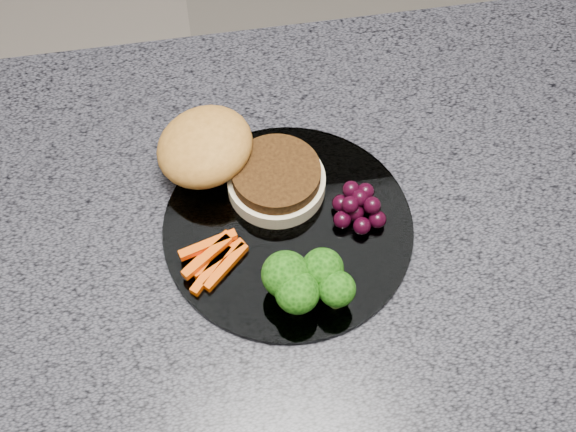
# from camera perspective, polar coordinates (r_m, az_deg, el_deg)

# --- Properties ---
(island_cabinet) EXTENTS (1.20, 0.60, 0.86)m
(island_cabinet) POSITION_cam_1_polar(r_m,az_deg,el_deg) (1.26, -3.55, -12.91)
(island_cabinet) COLOR #52371C
(island_cabinet) RESTS_ON ground
(countertop) EXTENTS (1.20, 0.60, 0.04)m
(countertop) POSITION_cam_1_polar(r_m,az_deg,el_deg) (0.84, -5.16, -2.91)
(countertop) COLOR #45444D
(countertop) RESTS_ON island_cabinet
(plate) EXTENTS (0.26, 0.26, 0.01)m
(plate) POSITION_cam_1_polar(r_m,az_deg,el_deg) (0.83, -0.00, -0.84)
(plate) COLOR white
(plate) RESTS_ON countertop
(burger) EXTENTS (0.20, 0.17, 0.06)m
(burger) POSITION_cam_1_polar(r_m,az_deg,el_deg) (0.85, -4.13, 3.94)
(burger) COLOR beige
(burger) RESTS_ON plate
(carrot_sticks) EXTENTS (0.07, 0.07, 0.02)m
(carrot_sticks) POSITION_cam_1_polar(r_m,az_deg,el_deg) (0.81, -5.35, -3.02)
(carrot_sticks) COLOR #F75204
(carrot_sticks) RESTS_ON plate
(broccoli) EXTENTS (0.09, 0.06, 0.06)m
(broccoli) POSITION_cam_1_polar(r_m,az_deg,el_deg) (0.76, 1.25, -4.62)
(broccoli) COLOR olive
(broccoli) RESTS_ON plate
(grape_bunch) EXTENTS (0.05, 0.06, 0.03)m
(grape_bunch) POSITION_cam_1_polar(r_m,az_deg,el_deg) (0.83, 5.06, 0.72)
(grape_bunch) COLOR black
(grape_bunch) RESTS_ON plate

